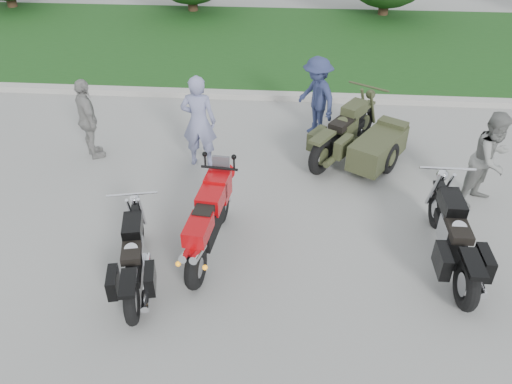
# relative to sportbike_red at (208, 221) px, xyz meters

# --- Properties ---
(ground) EXTENTS (80.00, 80.00, 0.00)m
(ground) POSITION_rel_sportbike_red_xyz_m (0.29, -0.22, -0.59)
(ground) COLOR #9B9B96
(ground) RESTS_ON ground
(curb) EXTENTS (60.00, 0.30, 0.15)m
(curb) POSITION_rel_sportbike_red_xyz_m (0.29, 5.78, -0.52)
(curb) COLOR #ACA9A2
(curb) RESTS_ON ground
(grass_strip) EXTENTS (60.00, 8.00, 0.14)m
(grass_strip) POSITION_rel_sportbike_red_xyz_m (0.29, 9.93, -0.52)
(grass_strip) COLOR #1F4F1B
(grass_strip) RESTS_ON ground
(sportbike_red) EXTENTS (0.50, 2.13, 1.01)m
(sportbike_red) POSITION_rel_sportbike_red_xyz_m (0.00, 0.00, 0.00)
(sportbike_red) COLOR black
(sportbike_red) RESTS_ON ground
(cruiser_left) EXTENTS (0.66, 2.09, 0.81)m
(cruiser_left) POSITION_rel_sportbike_red_xyz_m (-0.92, -0.73, -0.18)
(cruiser_left) COLOR black
(cruiser_left) RESTS_ON ground
(cruiser_right) EXTENTS (0.40, 2.42, 0.93)m
(cruiser_right) POSITION_rel_sportbike_red_xyz_m (3.54, -0.02, -0.12)
(cruiser_right) COLOR black
(cruiser_right) RESTS_ON ground
(cruiser_sidecar) EXTENTS (1.98, 2.36, 0.97)m
(cruiser_sidecar) POSITION_rel_sportbike_red_xyz_m (2.53, 2.85, -0.14)
(cruiser_sidecar) COLOR black
(cruiser_sidecar) RESTS_ON ground
(person_stripe) EXTENTS (0.67, 0.45, 1.80)m
(person_stripe) POSITION_rel_sportbike_red_xyz_m (-0.57, 2.58, 0.31)
(person_stripe) COLOR #7B7FA8
(person_stripe) RESTS_ON ground
(person_grey) EXTENTS (1.03, 1.01, 1.67)m
(person_grey) POSITION_rel_sportbike_red_xyz_m (4.48, 1.72, 0.24)
(person_grey) COLOR gray
(person_grey) RESTS_ON ground
(person_denim) EXTENTS (1.14, 1.26, 1.69)m
(person_denim) POSITION_rel_sportbike_red_xyz_m (1.64, 4.02, 0.25)
(person_denim) COLOR navy
(person_denim) RESTS_ON ground
(person_back) EXTENTS (0.86, 1.00, 1.61)m
(person_back) POSITION_rel_sportbike_red_xyz_m (-2.75, 2.70, 0.21)
(person_back) COLOR gray
(person_back) RESTS_ON ground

